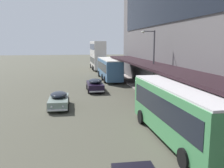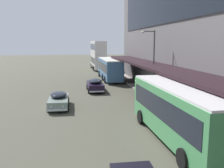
{
  "view_description": "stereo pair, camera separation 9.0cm",
  "coord_description": "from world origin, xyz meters",
  "px_view_note": "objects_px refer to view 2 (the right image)",
  "views": [
    {
      "loc": [
        -2.02,
        -5.8,
        5.83
      ],
      "look_at": [
        2.25,
        19.19,
        1.65
      ],
      "focal_mm": 40.0,
      "sensor_mm": 36.0,
      "label": 1
    },
    {
      "loc": [
        -1.93,
        -5.82,
        5.83
      ],
      "look_at": [
        2.25,
        19.19,
        1.65
      ],
      "focal_mm": 40.0,
      "sensor_mm": 36.0,
      "label": 2
    }
  ],
  "objects_px": {
    "transit_bus_kerbside_far": "(109,68)",
    "sedan_second_mid": "(95,85)",
    "transit_bus_kerbside_front": "(179,110)",
    "sedan_oncoming_rear": "(59,100)",
    "street_lamp": "(152,59)",
    "transit_bus_kerbside_rear": "(98,54)"
  },
  "relations": [
    {
      "from": "transit_bus_kerbside_far",
      "to": "sedan_second_mid",
      "type": "relative_size",
      "value": 2.47
    },
    {
      "from": "transit_bus_kerbside_front",
      "to": "sedan_oncoming_rear",
      "type": "xyz_separation_m",
      "value": [
        -7.44,
        9.19,
        -1.2
      ]
    },
    {
      "from": "transit_bus_kerbside_far",
      "to": "street_lamp",
      "type": "height_order",
      "value": "street_lamp"
    },
    {
      "from": "street_lamp",
      "to": "transit_bus_kerbside_far",
      "type": "bearing_deg",
      "value": 98.96
    },
    {
      "from": "transit_bus_kerbside_far",
      "to": "transit_bus_kerbside_front",
      "type": "bearing_deg",
      "value": -89.72
    },
    {
      "from": "transit_bus_kerbside_rear",
      "to": "transit_bus_kerbside_far",
      "type": "relative_size",
      "value": 0.97
    },
    {
      "from": "street_lamp",
      "to": "transit_bus_kerbside_front",
      "type": "bearing_deg",
      "value": -100.51
    },
    {
      "from": "street_lamp",
      "to": "transit_bus_kerbside_rear",
      "type": "bearing_deg",
      "value": 94.47
    },
    {
      "from": "transit_bus_kerbside_front",
      "to": "street_lamp",
      "type": "distance_m",
      "value": 11.98
    },
    {
      "from": "transit_bus_kerbside_front",
      "to": "transit_bus_kerbside_rear",
      "type": "relative_size",
      "value": 0.96
    },
    {
      "from": "sedan_oncoming_rear",
      "to": "street_lamp",
      "type": "xyz_separation_m",
      "value": [
        9.58,
        2.38,
        3.48
      ]
    },
    {
      "from": "transit_bus_kerbside_far",
      "to": "sedan_oncoming_rear",
      "type": "bearing_deg",
      "value": -113.53
    },
    {
      "from": "transit_bus_kerbside_far",
      "to": "street_lamp",
      "type": "relative_size",
      "value": 1.62
    },
    {
      "from": "transit_bus_kerbside_far",
      "to": "street_lamp",
      "type": "xyz_separation_m",
      "value": [
        2.27,
        -14.41,
        2.3
      ]
    },
    {
      "from": "transit_bus_kerbside_front",
      "to": "transit_bus_kerbside_far",
      "type": "bearing_deg",
      "value": 90.28
    },
    {
      "from": "transit_bus_kerbside_front",
      "to": "transit_bus_kerbside_far",
      "type": "height_order",
      "value": "transit_bus_kerbside_front"
    },
    {
      "from": "sedan_second_mid",
      "to": "sedan_oncoming_rear",
      "type": "height_order",
      "value": "sedan_second_mid"
    },
    {
      "from": "transit_bus_kerbside_front",
      "to": "sedan_oncoming_rear",
      "type": "height_order",
      "value": "transit_bus_kerbside_front"
    },
    {
      "from": "sedan_second_mid",
      "to": "street_lamp",
      "type": "bearing_deg",
      "value": -41.5
    },
    {
      "from": "transit_bus_kerbside_front",
      "to": "transit_bus_kerbside_rear",
      "type": "bearing_deg",
      "value": 90.3
    },
    {
      "from": "transit_bus_kerbside_rear",
      "to": "sedan_second_mid",
      "type": "bearing_deg",
      "value": -97.12
    },
    {
      "from": "transit_bus_kerbside_rear",
      "to": "transit_bus_kerbside_far",
      "type": "height_order",
      "value": "transit_bus_kerbside_rear"
    }
  ]
}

